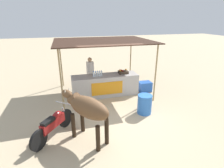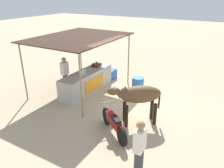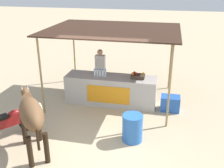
% 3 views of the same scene
% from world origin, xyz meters
% --- Properties ---
extents(ground_plane, '(60.00, 60.00, 0.00)m').
position_xyz_m(ground_plane, '(0.00, 0.00, 0.00)').
color(ground_plane, tan).
extents(stall_counter, '(3.00, 0.82, 0.96)m').
position_xyz_m(stall_counter, '(0.00, 2.20, 0.48)').
color(stall_counter, '#B2ADA8').
rests_on(stall_counter, ground).
extents(stall_awning, '(4.20, 3.20, 2.47)m').
position_xyz_m(stall_awning, '(0.00, 2.50, 2.37)').
color(stall_awning, '#382319').
rests_on(stall_awning, ground).
extents(water_bottle_row, '(0.43, 0.07, 0.25)m').
position_xyz_m(water_bottle_row, '(-0.35, 2.15, 1.07)').
color(water_bottle_row, silver).
rests_on(water_bottle_row, stall_counter).
extents(fruit_crate, '(0.44, 0.32, 0.18)m').
position_xyz_m(fruit_crate, '(0.87, 2.25, 1.03)').
color(fruit_crate, '#3F3326').
rests_on(fruit_crate, stall_counter).
extents(vendor_behind_counter, '(0.34, 0.22, 1.65)m').
position_xyz_m(vendor_behind_counter, '(-0.56, 2.95, 0.85)').
color(vendor_behind_counter, '#383842').
rests_on(vendor_behind_counter, ground).
extents(cooler_box, '(0.60, 0.44, 0.48)m').
position_xyz_m(cooler_box, '(1.97, 2.10, 0.24)').
color(cooler_box, blue).
rests_on(cooler_box, ground).
extents(water_barrel, '(0.53, 0.53, 0.73)m').
position_xyz_m(water_barrel, '(1.03, 0.17, 0.37)').
color(water_barrel, blue).
rests_on(water_barrel, ground).
extents(cow, '(1.39, 1.67, 1.44)m').
position_xyz_m(cow, '(-1.22, -0.80, 1.03)').
color(cow, brown).
rests_on(cow, ground).
extents(motorcycle_parked, '(1.16, 1.48, 0.90)m').
position_xyz_m(motorcycle_parked, '(-2.20, -0.39, 0.43)').
color(motorcycle_parked, black).
rests_on(motorcycle_parked, ground).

